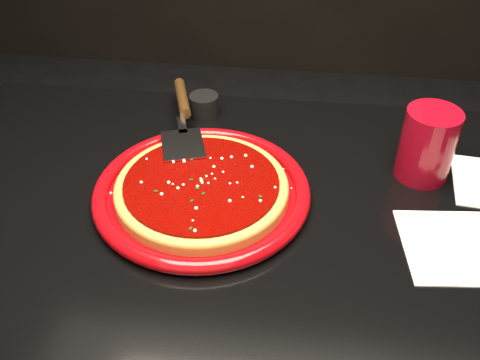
# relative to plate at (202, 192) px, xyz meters

# --- Properties ---
(plate) EXTENTS (0.41, 0.41, 0.03)m
(plate) POSITION_rel_plate_xyz_m (0.00, 0.00, 0.00)
(plate) COLOR maroon
(plate) RESTS_ON table
(pizza_crust) EXTENTS (0.33, 0.33, 0.01)m
(pizza_crust) POSITION_rel_plate_xyz_m (-0.00, -0.00, 0.00)
(pizza_crust) COLOR olive
(pizza_crust) RESTS_ON plate
(pizza_crust_rim) EXTENTS (0.33, 0.33, 0.02)m
(pizza_crust_rim) POSITION_rel_plate_xyz_m (-0.00, -0.00, 0.01)
(pizza_crust_rim) COLOR olive
(pizza_crust_rim) RESTS_ON plate
(pizza_sauce) EXTENTS (0.29, 0.29, 0.01)m
(pizza_sauce) POSITION_rel_plate_xyz_m (-0.00, -0.00, 0.02)
(pizza_sauce) COLOR #6A0300
(pizza_sauce) RESTS_ON plate
(parmesan_dusting) EXTENTS (0.25, 0.25, 0.01)m
(parmesan_dusting) POSITION_rel_plate_xyz_m (-0.00, -0.00, 0.02)
(parmesan_dusting) COLOR beige
(parmesan_dusting) RESTS_ON plate
(basil_flecks) EXTENTS (0.23, 0.23, 0.00)m
(basil_flecks) POSITION_rel_plate_xyz_m (-0.00, -0.00, 0.02)
(basil_flecks) COLOR black
(basil_flecks) RESTS_ON plate
(pizza_server) EXTENTS (0.18, 0.32, 0.02)m
(pizza_server) POSITION_rel_plate_xyz_m (-0.07, 0.17, 0.03)
(pizza_server) COLOR silver
(pizza_server) RESTS_ON plate
(cup) EXTENTS (0.12, 0.12, 0.13)m
(cup) POSITION_rel_plate_xyz_m (0.37, 0.11, 0.05)
(cup) COLOR maroon
(cup) RESTS_ON table
(napkin_a) EXTENTS (0.17, 0.17, 0.00)m
(napkin_a) POSITION_rel_plate_xyz_m (0.40, -0.07, -0.01)
(napkin_a) COLOR silver
(napkin_a) RESTS_ON table
(ramekin) EXTENTS (0.08, 0.08, 0.05)m
(ramekin) POSITION_rel_plate_xyz_m (-0.04, 0.26, 0.01)
(ramekin) COLOR black
(ramekin) RESTS_ON table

